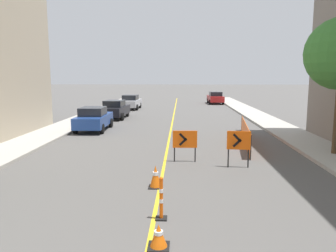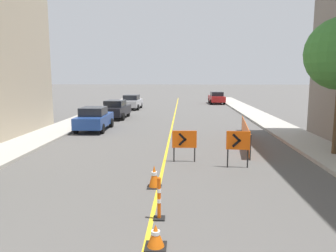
% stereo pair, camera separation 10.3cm
% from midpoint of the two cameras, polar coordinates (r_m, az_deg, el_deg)
% --- Properties ---
extents(lane_stripe, '(0.12, 60.50, 0.01)m').
position_cam_midpoint_polar(lane_stripe, '(25.02, 0.58, 0.32)').
color(lane_stripe, gold).
rests_on(lane_stripe, ground_plane).
extents(sidewalk_left, '(2.41, 60.50, 0.16)m').
position_cam_midpoint_polar(sidewalk_left, '(26.34, -16.10, 0.56)').
color(sidewalk_left, '#ADA89E').
rests_on(sidewalk_left, ground_plane).
extents(sidewalk_right, '(2.41, 60.50, 0.16)m').
position_cam_midpoint_polar(sidewalk_right, '(25.91, 17.54, 0.37)').
color(sidewalk_right, '#ADA89E').
rests_on(sidewalk_right, ground_plane).
extents(traffic_cone_third, '(0.47, 0.47, 0.52)m').
position_cam_midpoint_polar(traffic_cone_third, '(7.40, -2.06, -18.60)').
color(traffic_cone_third, black).
rests_on(traffic_cone_third, ground_plane).
extents(traffic_cone_fourth, '(0.46, 0.46, 0.75)m').
position_cam_midpoint_polar(traffic_cone_fourth, '(10.92, -2.47, -8.79)').
color(traffic_cone_fourth, black).
rests_on(traffic_cone_fourth, ground_plane).
extents(delineator_post_rear, '(0.30, 0.30, 1.12)m').
position_cam_midpoint_polar(delineator_post_rear, '(8.59, -1.54, -12.95)').
color(delineator_post_rear, black).
rests_on(delineator_post_rear, ground_plane).
extents(arrow_barricade_primary, '(1.05, 0.10, 1.35)m').
position_cam_midpoint_polar(arrow_barricade_primary, '(13.98, 2.74, -2.52)').
color(arrow_barricade_primary, '#EF560C').
rests_on(arrow_barricade_primary, ground_plane).
extents(arrow_barricade_secondary, '(0.94, 0.14, 1.49)m').
position_cam_midpoint_polar(arrow_barricade_secondary, '(13.35, 11.99, -2.76)').
color(arrow_barricade_secondary, '#EF560C').
rests_on(arrow_barricade_secondary, ground_plane).
extents(safety_mesh_fence, '(0.90, 6.91, 1.13)m').
position_cam_midpoint_polar(safety_mesh_fence, '(18.09, 13.17, -1.35)').
color(safety_mesh_fence, '#EF560C').
rests_on(safety_mesh_fence, ground_plane).
extents(parked_car_curb_near, '(1.94, 4.34, 1.59)m').
position_cam_midpoint_polar(parked_car_curb_near, '(22.68, -12.93, 1.26)').
color(parked_car_curb_near, navy).
rests_on(parked_car_curb_near, ground_plane).
extents(parked_car_curb_mid, '(2.02, 4.39, 1.59)m').
position_cam_midpoint_polar(parked_car_curb_mid, '(28.74, -9.33, 2.89)').
color(parked_car_curb_mid, black).
rests_on(parked_car_curb_mid, ground_plane).
extents(parked_car_curb_far, '(1.98, 4.37, 1.59)m').
position_cam_midpoint_polar(parked_car_curb_far, '(36.67, -6.59, 4.18)').
color(parked_car_curb_far, '#B7B7BC').
rests_on(parked_car_curb_far, ground_plane).
extents(parked_car_opposite_side, '(1.95, 4.36, 1.59)m').
position_cam_midpoint_polar(parked_car_opposite_side, '(44.10, 8.18, 4.90)').
color(parked_car_opposite_side, maroon).
rests_on(parked_car_opposite_side, ground_plane).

